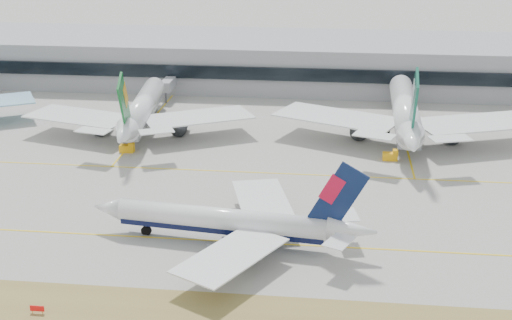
# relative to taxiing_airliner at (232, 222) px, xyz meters

# --- Properties ---
(ground) EXTENTS (3000.00, 3000.00, 0.00)m
(ground) POSITION_rel_taxiing_airliner_xyz_m (3.21, 5.78, -4.28)
(ground) COLOR gray
(ground) RESTS_ON ground
(taxiing_airliner) EXTENTS (52.82, 45.61, 17.75)m
(taxiing_airliner) POSITION_rel_taxiing_airliner_xyz_m (0.00, 0.00, 0.00)
(taxiing_airliner) COLOR white
(taxiing_airliner) RESTS_ON ground
(widebody_eva) EXTENTS (60.80, 59.75, 21.76)m
(widebody_eva) POSITION_rel_taxiing_airliner_xyz_m (-33.34, 62.42, 1.50)
(widebody_eva) COLOR white
(widebody_eva) RESTS_ON ground
(widebody_cathay) EXTENTS (68.88, 67.26, 24.55)m
(widebody_cathay) POSITION_rel_taxiing_airliner_xyz_m (35.83, 65.55, 2.25)
(widebody_cathay) COLOR white
(widebody_cathay) RESTS_ON ground
(terminal) EXTENTS (280.00, 43.10, 15.00)m
(terminal) POSITION_rel_taxiing_airliner_xyz_m (3.21, 120.62, 3.22)
(terminal) COLOR gray
(terminal) RESTS_ON ground
(hold_sign_left) EXTENTS (2.20, 0.15, 1.35)m
(hold_sign_left) POSITION_rel_taxiing_airliner_xyz_m (-25.77, -26.22, -3.40)
(hold_sign_left) COLOR red
(hold_sign_left) RESTS_ON ground
(gse_b) EXTENTS (3.55, 2.00, 2.60)m
(gse_b) POSITION_rel_taxiing_airliner_xyz_m (-32.68, 46.20, -3.23)
(gse_b) COLOR #F8AA0D
(gse_b) RESTS_ON ground
(gse_c) EXTENTS (3.55, 2.00, 2.60)m
(gse_c) POSITION_rel_taxiing_airliner_xyz_m (31.32, 47.62, -3.23)
(gse_c) COLOR #F8AA0D
(gse_c) RESTS_ON ground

